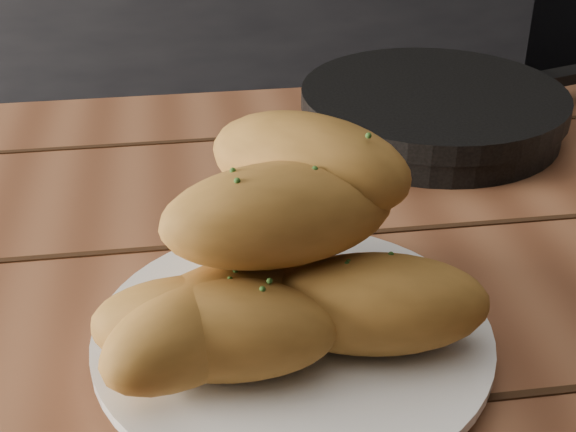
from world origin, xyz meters
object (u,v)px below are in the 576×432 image
(plate, at_px, (292,338))
(skillet, at_px, (434,109))
(table, at_px, (508,400))
(bread_rolls, at_px, (276,264))

(plate, height_order, skillet, skillet)
(table, bearing_deg, plate, -168.24)
(table, distance_m, bread_rolls, 0.26)
(bread_rolls, distance_m, skillet, 0.39)
(table, distance_m, skillet, 0.32)
(table, bearing_deg, bread_rolls, -168.26)
(table, height_order, skillet, skillet)
(table, bearing_deg, skillet, 86.13)
(bread_rolls, bearing_deg, skillet, 57.80)
(plate, xyz_separation_m, skillet, (0.20, 0.33, 0.01))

